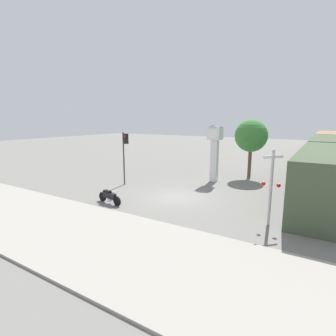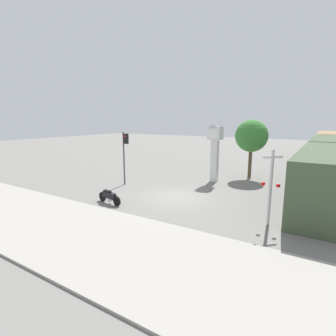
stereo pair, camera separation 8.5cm
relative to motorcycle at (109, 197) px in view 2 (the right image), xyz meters
The scene contains 8 objects.
ground_plane 4.51m from the motorcycle, 49.83° to the left, with size 120.00×120.00×0.00m, color slate.
sidewalk_strip 4.95m from the motorcycle, 54.12° to the right, with size 36.00×6.00×0.10m.
motorcycle is the anchor object (origin of this frame).
clock_tower 10.14m from the motorcycle, 70.03° to the left, with size 1.27×1.27×4.83m.
freight_train 22.75m from the motorcycle, 60.02° to the left, with size 2.80×37.12×3.40m.
traffic_light 5.39m from the motorcycle, 118.20° to the left, with size 0.50×0.35×4.24m.
railroad_crossing_signal 9.54m from the motorcycle, 10.44° to the left, with size 0.90×0.82×3.82m.
street_tree 13.64m from the motorcycle, 64.95° to the left, with size 2.83×2.83×5.23m.
Camera 2 is at (8.60, -15.00, 5.26)m, focal length 28.00 mm.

